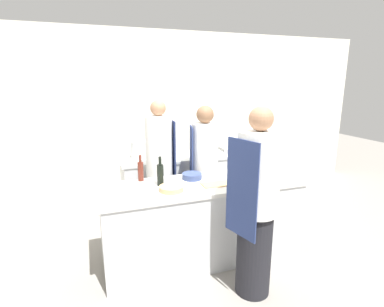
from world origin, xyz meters
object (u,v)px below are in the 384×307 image
bowl_prep_small (192,176)px  oven_range (238,168)px  chef_at_prep_near (256,205)px  bowl_mixing_large (171,188)px  bottle_olive_oil (141,171)px  cup (106,182)px  bottle_wine (270,161)px  chef_at_stove (160,169)px  bottle_cooking_oil (160,174)px  chef_at_pass_far (204,169)px  stockpot (140,149)px  bottle_vinegar (252,167)px

bowl_prep_small → oven_range: bearing=47.5°
chef_at_prep_near → bowl_mixing_large: (-0.63, 0.59, 0.04)m
oven_range → bowl_mixing_large: 2.62m
bottle_olive_oil → cup: (-0.38, -0.05, -0.07)m
oven_range → bottle_olive_oil: bottle_olive_oil is taller
bottle_wine → chef_at_stove: bearing=163.4°
bottle_cooking_oil → chef_at_stove: bearing=77.3°
chef_at_prep_near → bowl_mixing_large: chef_at_prep_near is taller
bottle_olive_oil → bowl_mixing_large: size_ratio=1.18×
chef_at_pass_far → bowl_prep_small: (-0.34, -0.48, 0.09)m
chef_at_prep_near → bottle_olive_oil: 1.33m
chef_at_pass_far → bowl_prep_small: chef_at_pass_far is taller
chef_at_prep_near → stockpot: chef_at_prep_near is taller
bottle_olive_oil → bottle_cooking_oil: size_ratio=0.93×
bowl_mixing_large → bottle_cooking_oil: bearing=109.0°
bowl_mixing_large → stockpot: (-0.07, 1.46, 0.10)m
chef_at_stove → bottle_vinegar: size_ratio=7.06×
bottle_wine → bottle_olive_oil: bearing=179.6°
chef_at_prep_near → oven_range: bearing=-41.0°
chef_at_prep_near → cup: chef_at_prep_near is taller
bottle_cooking_oil → bowl_mixing_large: (0.07, -0.19, -0.10)m
cup → stockpot: 1.22m
bottle_wine → bowl_mixing_large: (-1.43, -0.41, -0.05)m
bottle_olive_oil → stockpot: size_ratio=1.14×
cup → bottle_olive_oil: bearing=6.9°
chef_at_prep_near → bottle_olive_oil: size_ratio=6.04×
chef_at_pass_far → bottle_vinegar: bearing=-134.7°
bottle_cooking_oil → stockpot: (-0.00, 1.26, -0.00)m
bottle_cooking_oil → cup: (-0.55, 0.18, -0.08)m
bottle_vinegar → bottle_wine: (0.40, 0.23, -0.02)m
oven_range → bottle_wine: (-0.34, -1.46, 0.53)m
bottle_wine → stockpot: stockpot is taller
chef_at_prep_near → bottle_vinegar: size_ratio=7.14×
oven_range → chef_at_pass_far: (-1.11, -1.10, 0.40)m
bowl_mixing_large → bowl_prep_small: bowl_prep_small is taller
bottle_vinegar → bottle_wine: bottle_vinegar is taller
stockpot → chef_at_prep_near: bearing=-71.0°
oven_range → chef_at_stove: 2.05m
chef_at_stove → bowl_mixing_large: chef_at_stove is taller
bottle_olive_oil → bottle_cooking_oil: bearing=-52.6°
stockpot → bottle_vinegar: bearing=-49.2°
bottle_olive_oil → cup: bearing=-173.1°
bottle_vinegar → stockpot: size_ratio=0.97×
bottle_wine → bowl_prep_small: size_ratio=0.85×
oven_range → chef_at_prep_near: bearing=-114.9°
bottle_wine → bowl_mixing_large: bottle_wine is taller
chef_at_prep_near → chef_at_stove: chef_at_prep_near is taller
cup → stockpot: size_ratio=0.36×
chef_at_prep_near → bottle_cooking_oil: size_ratio=5.62×
oven_range → bottle_olive_oil: size_ratio=3.09×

